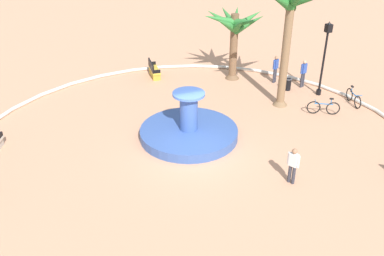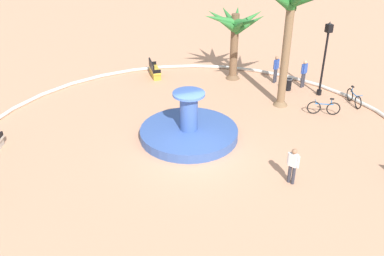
{
  "view_description": "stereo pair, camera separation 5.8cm",
  "coord_description": "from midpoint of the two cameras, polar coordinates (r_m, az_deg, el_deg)",
  "views": [
    {
      "loc": [
        -15.38,
        6.3,
        10.46
      ],
      "look_at": [
        0.38,
        -0.09,
        1.0
      ],
      "focal_mm": 40.33,
      "sensor_mm": 36.0,
      "label": 1
    },
    {
      "loc": [
        -15.4,
        6.25,
        10.46
      ],
      "look_at": [
        0.38,
        -0.09,
        1.0
      ],
      "focal_mm": 40.33,
      "sensor_mm": 36.0,
      "label": 2
    }
  ],
  "objects": [
    {
      "name": "ground_plane",
      "position": [
        19.64,
        0.27,
        -3.1
      ],
      "size": [
        80.0,
        80.0,
        0.0
      ],
      "primitive_type": "plane",
      "color": "tan"
    },
    {
      "name": "plaza_curb",
      "position": [
        19.59,
        0.27,
        -2.85
      ],
      "size": [
        21.3,
        21.3,
        0.2
      ],
      "primitive_type": "torus",
      "color": "silver",
      "rests_on": "ground"
    },
    {
      "name": "fountain",
      "position": [
        20.58,
        -0.33,
        -0.42
      ],
      "size": [
        4.68,
        4.68,
        2.34
      ],
      "color": "#38569E",
      "rests_on": "ground"
    },
    {
      "name": "palm_tree_near_fountain",
      "position": [
        26.39,
        5.74,
        13.08
      ],
      "size": [
        3.9,
        3.89,
        4.32
      ],
      "color": "brown",
      "rests_on": "ground"
    },
    {
      "name": "palm_tree_by_curb",
      "position": [
        22.64,
        12.93,
        14.72
      ],
      "size": [
        4.26,
        4.2,
        6.56
      ],
      "color": "brown",
      "rests_on": "ground"
    },
    {
      "name": "bench_north",
      "position": [
        27.6,
        -4.91,
        7.49
      ],
      "size": [
        1.65,
        0.69,
        1.0
      ],
      "color": "gold",
      "rests_on": "ground"
    },
    {
      "name": "lamppost",
      "position": [
        25.25,
        17.26,
        9.42
      ],
      "size": [
        0.32,
        0.32,
        4.28
      ],
      "color": "black",
      "rests_on": "ground"
    },
    {
      "name": "trash_bin",
      "position": [
        26.18,
        12.66,
        5.72
      ],
      "size": [
        0.46,
        0.46,
        0.73
      ],
      "color": "black",
      "rests_on": "ground"
    },
    {
      "name": "bicycle_red_frame",
      "position": [
        23.72,
        17.09,
        2.58
      ],
      "size": [
        0.89,
        1.53,
        0.94
      ],
      "color": "black",
      "rests_on": "ground"
    },
    {
      "name": "bicycle_by_lamppost",
      "position": [
        25.38,
        20.68,
        3.73
      ],
      "size": [
        1.68,
        0.58,
        0.94
      ],
      "color": "black",
      "rests_on": "ground"
    },
    {
      "name": "person_cyclist_helmet",
      "position": [
        26.87,
        11.11,
        7.81
      ],
      "size": [
        0.34,
        0.47,
        1.7
      ],
      "color": "#33333D",
      "rests_on": "ground"
    },
    {
      "name": "person_cyclist_photo",
      "position": [
        26.56,
        14.64,
        7.14
      ],
      "size": [
        0.3,
        0.5,
        1.69
      ],
      "color": "#33333D",
      "rests_on": "ground"
    },
    {
      "name": "person_pedestrian_stroll",
      "position": [
        17.61,
        13.28,
        -4.68
      ],
      "size": [
        0.48,
        0.33,
        1.61
      ],
      "color": "#33333D",
      "rests_on": "ground"
    }
  ]
}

